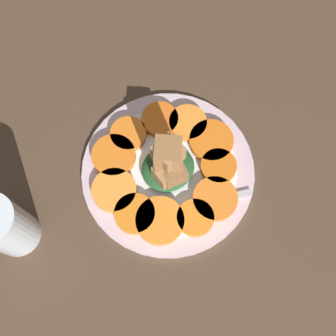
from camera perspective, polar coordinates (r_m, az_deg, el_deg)
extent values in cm
cube|color=#4C3828|center=(70.45, 0.00, -0.82)|extent=(120.00, 120.00, 2.00)
cylinder|color=silver|center=(69.02, 0.00, -0.43)|extent=(28.28, 28.28, 1.00)
cylinder|color=white|center=(68.97, 0.00, -0.42)|extent=(22.63, 22.63, 1.00)
cylinder|color=orange|center=(68.40, 6.83, 0.21)|extent=(5.83, 5.83, 1.40)
cylinder|color=orange|center=(69.86, 5.86, 3.66)|extent=(7.31, 7.31, 1.40)
cylinder|color=orange|center=(70.90, 2.71, 6.11)|extent=(6.35, 6.35, 1.40)
cylinder|color=orange|center=(71.10, -1.10, 6.57)|extent=(6.19, 6.19, 1.40)
cylinder|color=orange|center=(70.29, -5.39, 4.60)|extent=(6.00, 6.00, 1.40)
cylinder|color=orange|center=(69.11, -7.36, 1.67)|extent=(7.18, 7.18, 1.40)
cylinder|color=orange|center=(67.25, -7.31, -3.02)|extent=(7.13, 7.13, 1.40)
cylinder|color=orange|center=(65.98, -4.53, -6.18)|extent=(6.37, 6.37, 1.40)
cylinder|color=orange|center=(65.55, -1.10, -7.13)|extent=(7.57, 7.57, 1.40)
cylinder|color=orange|center=(65.75, 3.64, -6.78)|extent=(5.82, 5.82, 1.40)
cylinder|color=orange|center=(66.75, 6.38, -4.17)|extent=(7.10, 7.10, 1.40)
ellipsoid|color=#235128|center=(67.49, 0.00, 0.01)|extent=(8.66, 7.80, 2.04)
cube|color=brown|center=(64.37, 0.84, -0.53)|extent=(3.74, 3.74, 3.48)
cube|color=#9E754C|center=(64.40, -0.31, -0.75)|extent=(3.71, 3.71, 3.26)
cube|color=olive|center=(64.42, 0.13, 0.69)|extent=(5.61, 5.61, 4.26)
cube|color=olive|center=(60.92, 0.18, 1.99)|extent=(5.43, 5.43, 3.94)
cube|color=#9E754C|center=(61.06, -0.25, 1.66)|extent=(4.65, 4.65, 3.77)
cube|color=#B2B2B7|center=(67.22, 6.44, -4.35)|extent=(11.66, 4.06, 0.40)
cube|color=#B2B2B7|center=(66.45, 0.94, -5.61)|extent=(1.97, 2.60, 0.40)
cube|color=#B2B2B7|center=(66.10, -1.43, -7.00)|extent=(4.56, 1.48, 0.40)
cube|color=#B2B2B7|center=(66.24, -1.56, -6.45)|extent=(4.56, 1.48, 0.40)
cube|color=#B2B2B7|center=(66.39, -1.68, -5.90)|extent=(4.56, 1.48, 0.40)
cube|color=#B2B2B7|center=(66.55, -1.81, -5.36)|extent=(4.56, 1.48, 0.40)
cylinder|color=silver|center=(65.21, -21.29, -7.40)|extent=(7.10, 7.10, 12.47)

